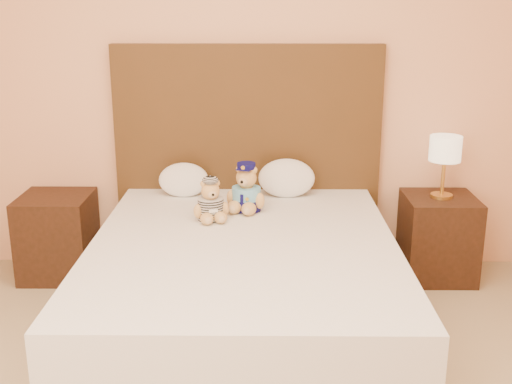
% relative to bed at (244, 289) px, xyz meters
% --- Properties ---
extents(bed, '(1.60, 2.00, 0.55)m').
position_rel_bed_xyz_m(bed, '(0.00, 0.00, 0.00)').
color(bed, white).
rests_on(bed, ground).
extents(headboard, '(1.75, 0.08, 1.50)m').
position_rel_bed_xyz_m(headboard, '(0.00, 1.01, 0.47)').
color(headboard, '#452C14').
rests_on(headboard, ground).
extents(nightstand_left, '(0.45, 0.45, 0.55)m').
position_rel_bed_xyz_m(nightstand_left, '(-1.25, 0.80, -0.00)').
color(nightstand_left, '#361C11').
rests_on(nightstand_left, ground).
extents(nightstand_right, '(0.45, 0.45, 0.55)m').
position_rel_bed_xyz_m(nightstand_right, '(1.25, 0.80, -0.00)').
color(nightstand_right, '#361C11').
rests_on(nightstand_right, ground).
extents(lamp, '(0.20, 0.20, 0.40)m').
position_rel_bed_xyz_m(lamp, '(1.25, 0.80, 0.57)').
color(lamp, gold).
rests_on(lamp, nightstand_right).
extents(teddy_police, '(0.32, 0.31, 0.29)m').
position_rel_bed_xyz_m(teddy_police, '(0.00, 0.51, 0.42)').
color(teddy_police, '#BA8948').
rests_on(teddy_police, bed).
extents(teddy_prisoner, '(0.27, 0.26, 0.24)m').
position_rel_bed_xyz_m(teddy_prisoner, '(-0.20, 0.33, 0.40)').
color(teddy_prisoner, '#BA8948').
rests_on(teddy_prisoner, bed).
extents(pillow_left, '(0.32, 0.21, 0.23)m').
position_rel_bed_xyz_m(pillow_left, '(-0.41, 0.83, 0.39)').
color(pillow_left, white).
rests_on(pillow_left, bed).
extents(pillow_right, '(0.36, 0.24, 0.26)m').
position_rel_bed_xyz_m(pillow_right, '(0.25, 0.83, 0.40)').
color(pillow_right, white).
rests_on(pillow_right, bed).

